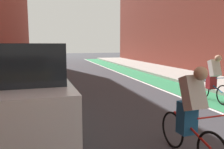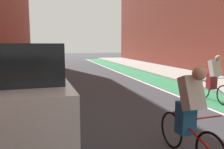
# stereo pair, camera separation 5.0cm
# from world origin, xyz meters

# --- Properties ---
(ground_plane) EXTENTS (80.89, 80.89, 0.00)m
(ground_plane) POSITION_xyz_m (0.00, 14.38, 0.00)
(ground_plane) COLOR #38383D
(bike_lane_paint) EXTENTS (1.60, 36.77, 0.00)m
(bike_lane_paint) POSITION_xyz_m (3.24, 16.38, 0.00)
(bike_lane_paint) COLOR #2D8451
(bike_lane_paint) RESTS_ON ground
(lane_divider_stripe) EXTENTS (0.12, 36.77, 0.00)m
(lane_divider_stripe) POSITION_xyz_m (2.34, 16.38, 0.00)
(lane_divider_stripe) COLOR white
(lane_divider_stripe) RESTS_ON ground
(sidewalk_right) EXTENTS (3.22, 36.77, 0.14)m
(sidewalk_right) POSITION_xyz_m (5.64, 16.38, 0.07)
(sidewalk_right) COLOR #A8A59E
(sidewalk_right) RESTS_ON ground
(parked_suv_white) EXTENTS (2.05, 4.72, 1.98)m
(parked_suv_white) POSITION_xyz_m (-2.98, 10.24, 1.02)
(parked_suv_white) COLOR silver
(parked_suv_white) RESTS_ON ground
(parked_sedan_red) EXTENTS (1.95, 4.47, 1.53)m
(parked_sedan_red) POSITION_xyz_m (-2.98, 16.67, 0.79)
(parked_sedan_red) COLOR red
(parked_sedan_red) RESTS_ON ground
(cyclist_mid) EXTENTS (0.48, 1.74, 1.63)m
(cyclist_mid) POSITION_xyz_m (-0.13, 8.19, 0.81)
(cyclist_mid) COLOR black
(cyclist_mid) RESTS_ON ground
(cyclist_trailing) EXTENTS (0.48, 1.71, 1.61)m
(cyclist_trailing) POSITION_xyz_m (3.06, 11.52, 0.85)
(cyclist_trailing) COLOR black
(cyclist_trailing) RESTS_ON ground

